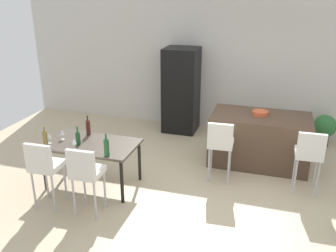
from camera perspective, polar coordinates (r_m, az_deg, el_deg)
name	(u,v)px	position (r m, az deg, el deg)	size (l,w,h in m)	color
ground_plane	(211,188)	(6.03, 6.78, -9.55)	(10.00, 10.00, 0.00)	#C6B28E
back_wall	(238,65)	(8.09, 10.90, 9.29)	(10.00, 0.12, 2.90)	beige
kitchen_island	(259,140)	(6.78, 14.07, -2.07)	(1.72, 0.94, 0.92)	#4C3828
bar_chair_left	(220,142)	(5.95, 8.21, -2.47)	(0.42, 0.42, 1.05)	silver
bar_chair_middle	(309,152)	(5.93, 21.25, -3.87)	(0.41, 0.41, 1.05)	silver
dining_table	(91,147)	(5.90, -11.90, -3.23)	(1.45, 0.84, 0.74)	#4C4238
dining_chair_near	(44,164)	(5.46, -18.81, -5.71)	(0.41, 0.41, 1.05)	silver
dining_chair_far	(85,171)	(5.13, -12.79, -6.86)	(0.42, 0.42, 1.05)	silver
wine_bottle_near	(88,127)	(6.16, -12.39, -0.22)	(0.07, 0.07, 0.33)	#471E19
wine_bottle_middle	(45,139)	(5.87, -18.66, -1.92)	(0.07, 0.07, 0.33)	brown
wine_bottle_inner	(78,138)	(5.82, -13.90, -1.85)	(0.07, 0.07, 0.30)	#194723
wine_bottle_left	(107,147)	(5.34, -9.59, -3.33)	(0.08, 0.08, 0.35)	#194723
wine_glass_right	(62,132)	(6.08, -16.25, -0.93)	(0.07, 0.07, 0.17)	silver
wine_glass_far	(49,136)	(5.98, -18.16, -1.50)	(0.07, 0.07, 0.17)	silver
wine_glass_end	(74,141)	(5.67, -14.46, -2.34)	(0.07, 0.07, 0.17)	silver
refrigerator	(181,90)	(7.99, 2.07, 5.61)	(0.72, 0.68, 1.84)	black
fruit_bowl	(260,113)	(6.64, 14.25, 2.00)	(0.28, 0.28, 0.07)	#C6512D
potted_plant	(324,128)	(7.96, 23.27, -0.27)	(0.45, 0.45, 0.65)	#38383D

